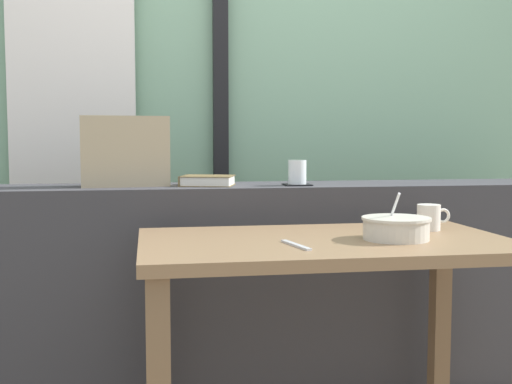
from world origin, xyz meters
name	(u,v)px	position (x,y,z in m)	size (l,w,h in m)	color
outdoor_backdrop	(245,53)	(0.00, 1.24, 1.40)	(4.80, 0.08, 2.80)	#84B293
curtain_left_panel	(72,79)	(-0.80, 1.14, 1.25)	(0.56, 0.06, 2.50)	white
window_divider_post	(220,71)	(-0.13, 1.17, 1.30)	(0.07, 0.05, 2.60)	black
dark_console_ledge	(271,286)	(0.00, 0.55, 0.40)	(2.80, 0.37, 0.80)	#38383D
breakfast_table	(325,274)	(0.05, -0.04, 0.57)	(1.11, 0.65, 0.68)	brown
coaster_square	(297,185)	(0.09, 0.48, 0.81)	(0.10, 0.10, 0.01)	black
juice_glass	(297,173)	(0.09, 0.48, 0.85)	(0.07, 0.07, 0.09)	white
closed_book	(207,181)	(-0.25, 0.53, 0.82)	(0.23, 0.20, 0.04)	brown
throw_pillow	(125,151)	(-0.56, 0.55, 0.93)	(0.32, 0.14, 0.26)	tan
soup_bowl	(396,228)	(0.25, -0.09, 0.72)	(0.21, 0.21, 0.14)	beige
fork_utensil	(296,245)	(-0.07, -0.15, 0.68)	(0.02, 0.17, 0.01)	silver
ceramic_mug	(429,217)	(0.44, 0.08, 0.72)	(0.11, 0.08, 0.08)	silver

